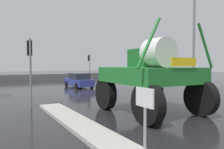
{
  "coord_description": "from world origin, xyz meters",
  "views": [
    {
      "loc": [
        -7.26,
        -3.11,
        2.41
      ],
      "look_at": [
        -0.23,
        8.66,
        1.78
      ],
      "focal_mm": 34.07,
      "sensor_mm": 36.0,
      "label": 1
    }
  ],
  "objects_px": {
    "traffic_signal_near_left": "(30,57)",
    "traffic_signal_near_right": "(158,64)",
    "sedan_ahead": "(79,81)",
    "streetlight_near_right": "(195,32)",
    "lane_arrow_sign": "(145,112)",
    "oversize_sprayer": "(150,76)",
    "traffic_signal_far_left": "(89,62)"
  },
  "relations": [
    {
      "from": "traffic_signal_far_left",
      "to": "streetlight_near_right",
      "type": "xyz_separation_m",
      "value": [
        1.71,
        -16.0,
        2.19
      ]
    },
    {
      "from": "sedan_ahead",
      "to": "streetlight_near_right",
      "type": "height_order",
      "value": "streetlight_near_right"
    },
    {
      "from": "lane_arrow_sign",
      "to": "sedan_ahead",
      "type": "bearing_deg",
      "value": 72.67
    },
    {
      "from": "oversize_sprayer",
      "to": "traffic_signal_near_right",
      "type": "relative_size",
      "value": 1.58
    },
    {
      "from": "traffic_signal_near_left",
      "to": "streetlight_near_right",
      "type": "xyz_separation_m",
      "value": [
        12.01,
        -1.5,
        2.19
      ]
    },
    {
      "from": "traffic_signal_near_left",
      "to": "streetlight_near_right",
      "type": "relative_size",
      "value": 0.42
    },
    {
      "from": "traffic_signal_near_right",
      "to": "streetlight_near_right",
      "type": "xyz_separation_m",
      "value": [
        2.47,
        -1.51,
        2.53
      ]
    },
    {
      "from": "traffic_signal_near_right",
      "to": "traffic_signal_far_left",
      "type": "xyz_separation_m",
      "value": [
        0.75,
        14.49,
        0.34
      ]
    },
    {
      "from": "traffic_signal_near_right",
      "to": "lane_arrow_sign",
      "type": "bearing_deg",
      "value": -134.24
    },
    {
      "from": "oversize_sprayer",
      "to": "streetlight_near_right",
      "type": "distance_m",
      "value": 8.24
    },
    {
      "from": "sedan_ahead",
      "to": "streetlight_near_right",
      "type": "bearing_deg",
      "value": -153.88
    },
    {
      "from": "traffic_signal_near_left",
      "to": "traffic_signal_near_right",
      "type": "bearing_deg",
      "value": 0.04
    },
    {
      "from": "sedan_ahead",
      "to": "traffic_signal_near_right",
      "type": "height_order",
      "value": "traffic_signal_near_right"
    },
    {
      "from": "lane_arrow_sign",
      "to": "oversize_sprayer",
      "type": "distance_m",
      "value": 6.02
    },
    {
      "from": "oversize_sprayer",
      "to": "sedan_ahead",
      "type": "distance_m",
      "value": 13.2
    },
    {
      "from": "lane_arrow_sign",
      "to": "sedan_ahead",
      "type": "relative_size",
      "value": 0.42
    },
    {
      "from": "lane_arrow_sign",
      "to": "traffic_signal_near_right",
      "type": "bearing_deg",
      "value": 45.76
    },
    {
      "from": "oversize_sprayer",
      "to": "sedan_ahead",
      "type": "bearing_deg",
      "value": -4.89
    },
    {
      "from": "oversize_sprayer",
      "to": "traffic_signal_near_left",
      "type": "distance_m",
      "value": 6.71
    },
    {
      "from": "traffic_signal_near_right",
      "to": "traffic_signal_far_left",
      "type": "height_order",
      "value": "traffic_signal_far_left"
    },
    {
      "from": "lane_arrow_sign",
      "to": "traffic_signal_far_left",
      "type": "bearing_deg",
      "value": 68.15
    },
    {
      "from": "traffic_signal_near_right",
      "to": "oversize_sprayer",
      "type": "bearing_deg",
      "value": -136.13
    },
    {
      "from": "sedan_ahead",
      "to": "traffic_signal_near_left",
      "type": "relative_size",
      "value": 1.08
    },
    {
      "from": "lane_arrow_sign",
      "to": "traffic_signal_near_right",
      "type": "xyz_separation_m",
      "value": [
        8.6,
        8.84,
        1.12
      ]
    },
    {
      "from": "traffic_signal_far_left",
      "to": "streetlight_near_right",
      "type": "height_order",
      "value": "streetlight_near_right"
    },
    {
      "from": "oversize_sprayer",
      "to": "sedan_ahead",
      "type": "xyz_separation_m",
      "value": [
        1.43,
        13.07,
        -1.13
      ]
    },
    {
      "from": "traffic_signal_far_left",
      "to": "streetlight_near_right",
      "type": "relative_size",
      "value": 0.42
    },
    {
      "from": "oversize_sprayer",
      "to": "traffic_signal_near_left",
      "type": "xyz_separation_m",
      "value": [
        -4.98,
        4.39,
        0.98
      ]
    },
    {
      "from": "traffic_signal_near_left",
      "to": "traffic_signal_far_left",
      "type": "relative_size",
      "value": 1.0
    },
    {
      "from": "sedan_ahead",
      "to": "traffic_signal_near_left",
      "type": "distance_m",
      "value": 11.0
    },
    {
      "from": "traffic_signal_near_right",
      "to": "traffic_signal_far_left",
      "type": "bearing_deg",
      "value": 87.03
    },
    {
      "from": "traffic_signal_near_left",
      "to": "traffic_signal_near_right",
      "type": "height_order",
      "value": "traffic_signal_near_left"
    }
  ]
}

